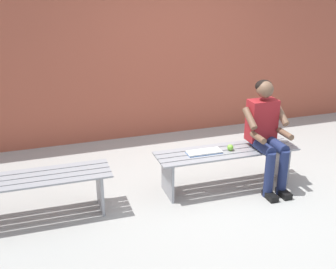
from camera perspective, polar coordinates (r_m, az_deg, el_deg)
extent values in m
cube|color=#9E9E99|center=(4.09, -0.74, -15.93)|extent=(10.00, 7.00, 0.04)
cube|color=#9E4C38|center=(6.47, -3.93, 12.29)|extent=(9.50, 0.24, 2.90)
cube|color=gray|center=(5.17, 7.18, -1.48)|extent=(1.71, 0.13, 0.02)
cube|color=gray|center=(5.07, 7.72, -1.97)|extent=(1.71, 0.13, 0.02)
cube|color=gray|center=(4.97, 8.28, -2.47)|extent=(1.71, 0.13, 0.02)
cube|color=gray|center=(4.88, 8.86, -2.99)|extent=(1.71, 0.13, 0.02)
cube|color=gray|center=(5.46, 14.89, -3.55)|extent=(0.04, 0.41, 0.46)
cube|color=gray|center=(4.88, -0.05, -5.86)|extent=(0.04, 0.41, 0.46)
cube|color=gray|center=(4.72, -18.39, -4.74)|extent=(1.68, 0.13, 0.02)
cube|color=gray|center=(4.62, -18.38, -5.35)|extent=(1.68, 0.13, 0.02)
cube|color=gray|center=(4.51, -18.37, -5.99)|extent=(1.68, 0.13, 0.02)
cube|color=gray|center=(4.41, -18.36, -6.66)|extent=(1.68, 0.13, 0.02)
cube|color=gray|center=(4.70, -9.23, -7.29)|extent=(0.04, 0.41, 0.46)
cube|color=maroon|center=(5.13, 12.62, 1.92)|extent=(0.34, 0.20, 0.50)
sphere|color=brown|center=(5.01, 13.02, 5.99)|extent=(0.20, 0.20, 0.20)
ellipsoid|color=black|center=(5.03, 12.88, 6.41)|extent=(0.20, 0.19, 0.15)
cylinder|color=navy|center=(5.10, 14.40, -1.34)|extent=(0.13, 0.40, 0.13)
cylinder|color=navy|center=(5.01, 12.65, -1.60)|extent=(0.13, 0.40, 0.13)
cylinder|color=navy|center=(5.06, 15.31, -5.04)|extent=(0.11, 0.11, 0.55)
cube|color=black|center=(5.13, 15.41, -7.72)|extent=(0.10, 0.22, 0.07)
cylinder|color=navy|center=(4.97, 13.56, -5.37)|extent=(0.11, 0.11, 0.55)
cube|color=black|center=(5.04, 13.68, -8.09)|extent=(0.10, 0.22, 0.07)
cylinder|color=brown|center=(5.15, 15.14, 2.60)|extent=(0.08, 0.28, 0.23)
cylinder|color=brown|center=(5.07, 15.62, 0.08)|extent=(0.07, 0.26, 0.07)
cylinder|color=brown|center=(4.94, 11.05, 2.15)|extent=(0.08, 0.28, 0.23)
cylinder|color=brown|center=(4.89, 12.13, -0.39)|extent=(0.07, 0.26, 0.07)
sphere|color=#72B738|center=(5.00, 8.46, -1.76)|extent=(0.07, 0.07, 0.07)
cube|color=white|center=(4.94, 6.05, -2.23)|extent=(0.20, 0.15, 0.02)
cube|color=white|center=(4.87, 3.82, -2.53)|extent=(0.20, 0.15, 0.02)
cube|color=#1E478C|center=(4.91, 4.94, -2.48)|extent=(0.41, 0.16, 0.01)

